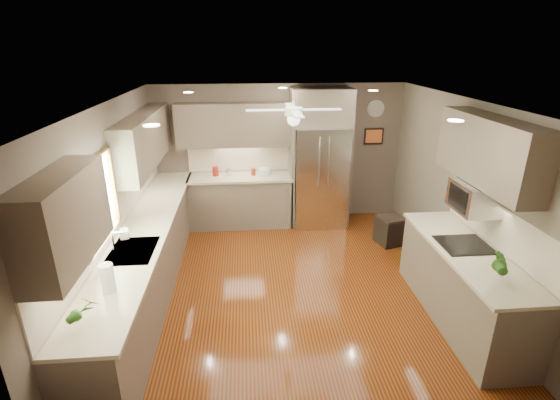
{
  "coord_description": "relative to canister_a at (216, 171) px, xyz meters",
  "views": [
    {
      "loc": [
        -0.6,
        -4.73,
        3.15
      ],
      "look_at": [
        -0.14,
        0.6,
        1.07
      ],
      "focal_mm": 26.0,
      "sensor_mm": 36.0,
      "label": 1
    }
  ],
  "objects": [
    {
      "name": "floor",
      "position": [
        1.16,
        -2.25,
        -1.02
      ],
      "size": [
        5.0,
        5.0,
        0.0
      ],
      "primitive_type": "plane",
      "color": "#451409",
      "rests_on": "ground"
    },
    {
      "name": "ceiling",
      "position": [
        1.16,
        -2.25,
        1.48
      ],
      "size": [
        5.0,
        5.0,
        0.0
      ],
      "primitive_type": "plane",
      "rotation": [
        3.14,
        0.0,
        0.0
      ],
      "color": "white",
      "rests_on": "ground"
    },
    {
      "name": "wall_back",
      "position": [
        1.16,
        0.25,
        0.23
      ],
      "size": [
        4.5,
        0.0,
        4.5
      ],
      "primitive_type": "plane",
      "rotation": [
        1.57,
        0.0,
        0.0
      ],
      "color": "brown",
      "rests_on": "ground"
    },
    {
      "name": "wall_front",
      "position": [
        1.16,
        -4.75,
        0.23
      ],
      "size": [
        4.5,
        0.0,
        4.5
      ],
      "primitive_type": "plane",
      "rotation": [
        -1.57,
        0.0,
        0.0
      ],
      "color": "brown",
      "rests_on": "ground"
    },
    {
      "name": "wall_left",
      "position": [
        -1.09,
        -2.25,
        0.23
      ],
      "size": [
        0.0,
        5.0,
        5.0
      ],
      "primitive_type": "plane",
      "rotation": [
        1.57,
        0.0,
        1.57
      ],
      "color": "brown",
      "rests_on": "ground"
    },
    {
      "name": "wall_right",
      "position": [
        3.41,
        -2.25,
        0.23
      ],
      "size": [
        0.0,
        5.0,
        5.0
      ],
      "primitive_type": "plane",
      "rotation": [
        1.57,
        0.0,
        -1.57
      ],
      "color": "brown",
      "rests_on": "ground"
    },
    {
      "name": "canister_a",
      "position": [
        0.0,
        0.0,
        0.0
      ],
      "size": [
        0.14,
        0.14,
        0.17
      ],
      "primitive_type": "cylinder",
      "rotation": [
        0.0,
        0.0,
        -0.43
      ],
      "color": "maroon",
      "rests_on": "back_run"
    },
    {
      "name": "canister_b",
      "position": [
        0.23,
        -0.02,
        -0.01
      ],
      "size": [
        0.11,
        0.11,
        0.14
      ],
      "primitive_type": "cylinder",
      "rotation": [
        0.0,
        0.0,
        0.38
      ],
      "color": "silver",
      "rests_on": "back_run"
    },
    {
      "name": "canister_d",
      "position": [
        0.67,
        -0.02,
        -0.02
      ],
      "size": [
        0.1,
        0.1,
        0.12
      ],
      "primitive_type": "cylinder",
      "rotation": [
        0.0,
        0.0,
        0.37
      ],
      "color": "maroon",
      "rests_on": "back_run"
    },
    {
      "name": "soap_bottle",
      "position": [
        -0.91,
        -2.48,
        0.03
      ],
      "size": [
        0.12,
        0.12,
        0.21
      ],
      "primitive_type": "imported",
      "rotation": [
        0.0,
        0.0,
        0.27
      ],
      "color": "white",
      "rests_on": "left_run"
    },
    {
      "name": "potted_plant_left",
      "position": [
        -0.81,
        -4.07,
        0.08
      ],
      "size": [
        0.2,
        0.17,
        0.33
      ],
      "primitive_type": "imported",
      "rotation": [
        0.0,
        0.0,
        -0.4
      ],
      "color": "#2C5E1A",
      "rests_on": "left_run"
    },
    {
      "name": "potted_plant_right",
      "position": [
        3.05,
        -3.65,
        0.08
      ],
      "size": [
        0.21,
        0.18,
        0.32
      ],
      "primitive_type": "imported",
      "rotation": [
        0.0,
        0.0,
        -0.29
      ],
      "color": "#2C5E1A",
      "rests_on": "right_run"
    },
    {
      "name": "bowl",
      "position": [
        0.87,
        -0.05,
        -0.05
      ],
      "size": [
        0.25,
        0.25,
        0.06
      ],
      "primitive_type": "imported",
      "rotation": [
        0.0,
        0.0,
        0.05
      ],
      "color": "#BBAC8C",
      "rests_on": "back_run"
    },
    {
      "name": "left_run",
      "position": [
        -0.8,
        -2.1,
        -0.54
      ],
      "size": [
        0.65,
        4.7,
        1.45
      ],
      "color": "brown",
      "rests_on": "ground"
    },
    {
      "name": "back_run",
      "position": [
        0.43,
        -0.04,
        -0.54
      ],
      "size": [
        1.85,
        0.65,
        1.45
      ],
      "color": "brown",
      "rests_on": "ground"
    },
    {
      "name": "uppers",
      "position": [
        0.41,
        -1.54,
        0.85
      ],
      "size": [
        4.5,
        4.7,
        0.95
      ],
      "color": "brown",
      "rests_on": "wall_left"
    },
    {
      "name": "window",
      "position": [
        -1.06,
        -2.75,
        0.53
      ],
      "size": [
        0.05,
        1.12,
        0.92
      ],
      "color": "#BFF2B2",
      "rests_on": "wall_left"
    },
    {
      "name": "sink",
      "position": [
        -0.78,
        -2.75,
        -0.11
      ],
      "size": [
        0.5,
        0.7,
        0.32
      ],
      "color": "silver",
      "rests_on": "left_run"
    },
    {
      "name": "refrigerator",
      "position": [
        1.86,
        -0.09,
        0.17
      ],
      "size": [
        1.06,
        0.75,
        2.45
      ],
      "color": "silver",
      "rests_on": "ground"
    },
    {
      "name": "right_run",
      "position": [
        3.08,
        -3.05,
        -0.54
      ],
      "size": [
        0.7,
        2.2,
        1.45
      ],
      "color": "brown",
      "rests_on": "ground"
    },
    {
      "name": "microwave",
      "position": [
        3.18,
        -2.8,
        0.46
      ],
      "size": [
        0.43,
        0.55,
        0.34
      ],
      "color": "silver",
      "rests_on": "wall_right"
    },
    {
      "name": "ceiling_fan",
      "position": [
        1.16,
        -1.95,
        1.31
      ],
      "size": [
        1.18,
        1.18,
        0.32
      ],
      "color": "white",
      "rests_on": "ceiling"
    },
    {
      "name": "recessed_lights",
      "position": [
        1.12,
        -1.85,
        1.47
      ],
      "size": [
        2.84,
        3.14,
        0.01
      ],
      "color": "white",
      "rests_on": "ceiling"
    },
    {
      "name": "wall_clock",
      "position": [
        2.91,
        0.24,
        1.03
      ],
      "size": [
        0.3,
        0.03,
        0.3
      ],
      "color": "white",
      "rests_on": "wall_back"
    },
    {
      "name": "framed_print",
      "position": [
        2.91,
        0.23,
        0.53
      ],
      "size": [
        0.36,
        0.03,
        0.3
      ],
      "color": "black",
      "rests_on": "wall_back"
    },
    {
      "name": "stool",
      "position": [
        2.91,
        -1.03,
        -0.78
      ],
      "size": [
        0.49,
        0.49,
        0.47
      ],
      "color": "black",
      "rests_on": "ground"
    },
    {
      "name": "paper_towel",
      "position": [
        -0.78,
        -3.57,
        0.06
      ],
      "size": [
        0.13,
        0.13,
        0.32
      ],
      "color": "white",
      "rests_on": "left_run"
    }
  ]
}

